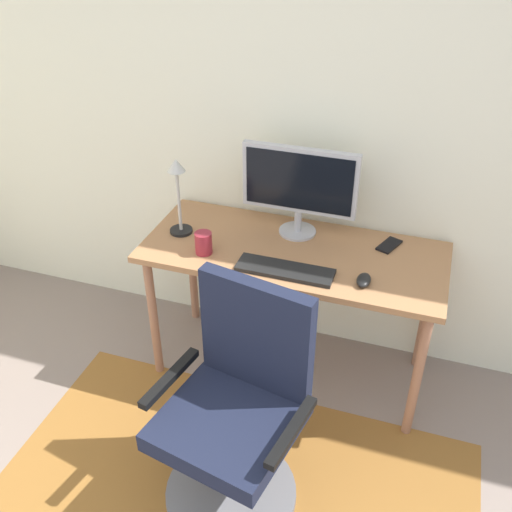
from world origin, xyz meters
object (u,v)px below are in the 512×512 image
at_px(desk_lamp, 178,188).
at_px(keyboard, 285,270).
at_px(monitor, 299,184).
at_px(coffee_cup, 204,243).
at_px(cell_phone, 389,245).
at_px(desk, 293,264).
at_px(computer_mouse, 364,280).
at_px(office_chair, 237,423).

bearing_deg(desk_lamp, keyboard, -16.26).
bearing_deg(monitor, coffee_cup, -139.22).
bearing_deg(cell_phone, coffee_cup, -136.20).
xyz_separation_m(desk, keyboard, (0.01, -0.18, 0.09)).
bearing_deg(desk_lamp, monitor, 17.95).
bearing_deg(coffee_cup, monitor, 40.78).
bearing_deg(keyboard, coffee_cup, 175.62).
distance_m(computer_mouse, cell_phone, 0.34).
bearing_deg(office_chair, monitor, 102.07).
xyz_separation_m(desk_lamp, office_chair, (0.55, -0.75, -0.58)).
distance_m(desk_lamp, office_chair, 1.10).
distance_m(monitor, computer_mouse, 0.55).
xyz_separation_m(computer_mouse, office_chair, (-0.36, -0.60, -0.36)).
distance_m(desk, coffee_cup, 0.43).
relative_size(desk, desk_lamp, 3.66).
height_order(cell_phone, desk_lamp, desk_lamp).
xyz_separation_m(keyboard, coffee_cup, (-0.40, 0.03, 0.04)).
bearing_deg(keyboard, desk_lamp, 163.74).
bearing_deg(coffee_cup, desk_lamp, 142.32).
distance_m(computer_mouse, coffee_cup, 0.74).
height_order(monitor, coffee_cup, monitor).
bearing_deg(desk, cell_phone, 22.48).
xyz_separation_m(monitor, office_chair, (0.02, -0.92, -0.60)).
xyz_separation_m(cell_phone, office_chair, (-0.42, -0.94, -0.35)).
relative_size(cell_phone, desk_lamp, 0.37).
bearing_deg(computer_mouse, coffee_cup, 179.33).
xyz_separation_m(monitor, computer_mouse, (0.38, -0.32, -0.24)).
bearing_deg(office_chair, cell_phone, 76.75).
distance_m(desk, cell_phone, 0.46).
distance_m(desk, office_chair, 0.81).
xyz_separation_m(desk, office_chair, (-0.01, -0.77, -0.26)).
relative_size(desk, computer_mouse, 13.48).
height_order(computer_mouse, office_chair, office_chair).
bearing_deg(office_chair, coffee_cup, 132.62).
distance_m(computer_mouse, desk_lamp, 0.95).
distance_m(desk, monitor, 0.38).
bearing_deg(desk, office_chair, -90.59).
distance_m(keyboard, desk_lamp, 0.64).
xyz_separation_m(keyboard, cell_phone, (0.41, 0.36, -0.00)).
relative_size(monitor, desk_lamp, 1.42).
height_order(desk, cell_phone, cell_phone).
bearing_deg(cell_phone, desk, -135.86).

